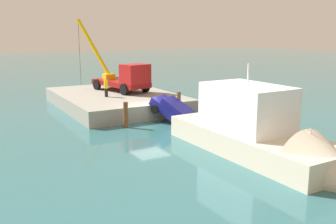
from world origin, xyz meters
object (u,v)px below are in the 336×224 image
at_px(crane_truck, 124,77).
at_px(moored_yacht, 273,149).
at_px(salvaged_car, 179,115).
at_px(dock_worker, 106,87).

bearing_deg(crane_truck, moored_yacht, 1.72).
bearing_deg(salvaged_car, crane_truck, -176.59).
height_order(crane_truck, dock_worker, crane_truck).
bearing_deg(salvaged_car, dock_worker, -156.83).
relative_size(crane_truck, dock_worker, 5.46).
bearing_deg(dock_worker, moored_yacht, 10.39).
relative_size(salvaged_car, moored_yacht, 0.36).
distance_m(crane_truck, salvaged_car, 9.05).
relative_size(dock_worker, moored_yacht, 0.13).
bearing_deg(salvaged_car, moored_yacht, 0.15).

